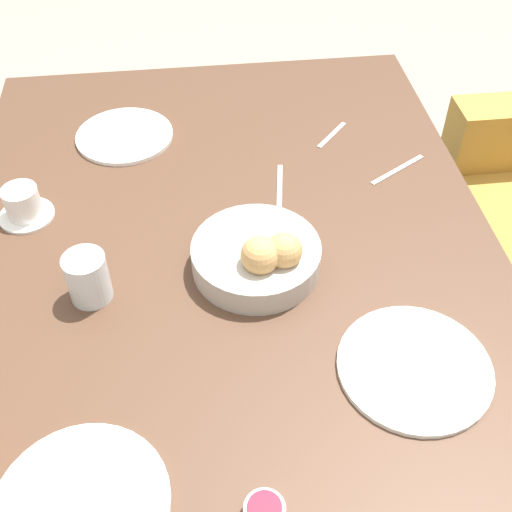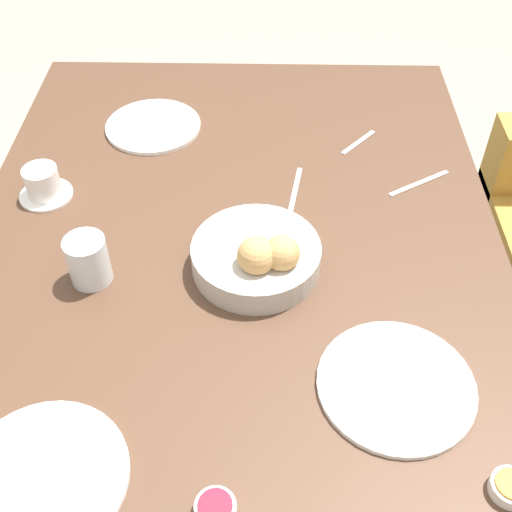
# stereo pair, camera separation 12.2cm
# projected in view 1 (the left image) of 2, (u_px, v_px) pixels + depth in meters

# --- Properties ---
(ground_plane) EXTENTS (10.00, 10.00, 0.00)m
(ground_plane) POSITION_uv_depth(u_px,v_px,m) (239.00, 448.00, 1.77)
(ground_plane) COLOR gray
(dining_table) EXTENTS (1.56, 1.09, 0.73)m
(dining_table) POSITION_uv_depth(u_px,v_px,m) (233.00, 291.00, 1.30)
(dining_table) COLOR #4C3323
(dining_table) RESTS_ON ground_plane
(bread_basket) EXTENTS (0.25, 0.25, 0.11)m
(bread_basket) POSITION_uv_depth(u_px,v_px,m) (258.00, 256.00, 1.22)
(bread_basket) COLOR #B2ADA3
(bread_basket) RESTS_ON dining_table
(plate_near_left) EXTENTS (0.23, 0.23, 0.01)m
(plate_near_left) POSITION_uv_depth(u_px,v_px,m) (125.00, 136.00, 1.55)
(plate_near_left) COLOR white
(plate_near_left) RESTS_ON dining_table
(plate_near_right) EXTENTS (0.26, 0.26, 0.01)m
(plate_near_right) POSITION_uv_depth(u_px,v_px,m) (81.00, 505.00, 0.91)
(plate_near_right) COLOR white
(plate_near_right) RESTS_ON dining_table
(plate_far_center) EXTENTS (0.26, 0.26, 0.01)m
(plate_far_center) POSITION_uv_depth(u_px,v_px,m) (414.00, 367.00, 1.08)
(plate_far_center) COLOR white
(plate_far_center) RESTS_ON dining_table
(water_tumbler) EXTENTS (0.08, 0.08, 0.10)m
(water_tumbler) POSITION_uv_depth(u_px,v_px,m) (88.00, 278.00, 1.16)
(water_tumbler) COLOR silver
(water_tumbler) RESTS_ON dining_table
(coffee_cup) EXTENTS (0.11, 0.11, 0.07)m
(coffee_cup) POSITION_uv_depth(u_px,v_px,m) (23.00, 205.00, 1.33)
(coffee_cup) COLOR white
(coffee_cup) RESTS_ON dining_table
(jam_bowl_berry) EXTENTS (0.06, 0.06, 0.03)m
(jam_bowl_berry) POSITION_uv_depth(u_px,v_px,m) (264.00, 511.00, 0.90)
(jam_bowl_berry) COLOR white
(jam_bowl_berry) RESTS_ON dining_table
(fork_silver) EXTENTS (0.10, 0.15, 0.00)m
(fork_silver) POSITION_uv_depth(u_px,v_px,m) (398.00, 170.00, 1.46)
(fork_silver) COLOR #B7B7BC
(fork_silver) RESTS_ON dining_table
(knife_silver) EXTENTS (0.16, 0.04, 0.00)m
(knife_silver) POSITION_uv_depth(u_px,v_px,m) (280.00, 188.00, 1.41)
(knife_silver) COLOR #B7B7BC
(knife_silver) RESTS_ON dining_table
(spoon_coffee) EXTENTS (0.10, 0.09, 0.00)m
(spoon_coffee) POSITION_uv_depth(u_px,v_px,m) (332.00, 135.00, 1.56)
(spoon_coffee) COLOR #B7B7BC
(spoon_coffee) RESTS_ON dining_table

